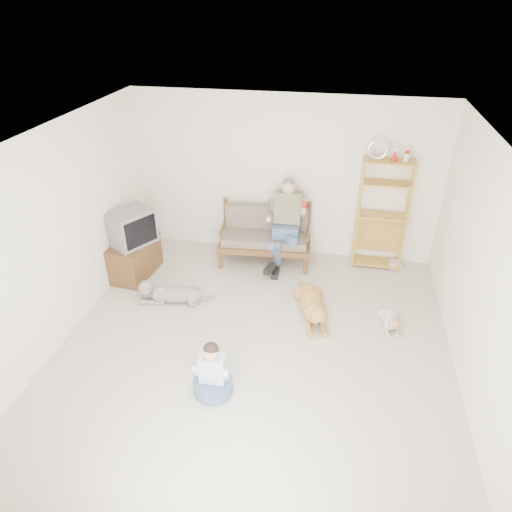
% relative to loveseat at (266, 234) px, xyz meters
% --- Properties ---
extents(floor, '(5.50, 5.50, 0.00)m').
position_rel_loveseat_xyz_m(floor, '(0.24, -2.36, -0.49)').
color(floor, beige).
rests_on(floor, ground).
extents(ceiling, '(5.50, 5.50, 0.00)m').
position_rel_loveseat_xyz_m(ceiling, '(0.24, -2.36, 2.21)').
color(ceiling, silver).
rests_on(ceiling, ground).
extents(wall_back, '(5.00, 0.00, 5.00)m').
position_rel_loveseat_xyz_m(wall_back, '(0.24, 0.39, 0.86)').
color(wall_back, white).
rests_on(wall_back, ground).
extents(wall_front, '(5.00, 0.00, 5.00)m').
position_rel_loveseat_xyz_m(wall_front, '(0.24, -5.11, 0.86)').
color(wall_front, white).
rests_on(wall_front, ground).
extents(wall_left, '(0.00, 5.50, 5.50)m').
position_rel_loveseat_xyz_m(wall_left, '(-2.26, -2.36, 0.86)').
color(wall_left, white).
rests_on(wall_left, ground).
extents(wall_right, '(0.00, 5.50, 5.50)m').
position_rel_loveseat_xyz_m(wall_right, '(2.74, -2.36, 0.86)').
color(wall_right, white).
rests_on(wall_right, ground).
extents(loveseat, '(1.55, 0.81, 0.95)m').
position_rel_loveseat_xyz_m(loveseat, '(0.00, 0.00, 0.00)').
color(loveseat, brown).
rests_on(loveseat, ground).
extents(man, '(0.57, 0.81, 1.31)m').
position_rel_loveseat_xyz_m(man, '(0.33, -0.20, 0.20)').
color(man, slate).
rests_on(man, loveseat).
extents(etagere, '(0.81, 0.35, 2.12)m').
position_rel_loveseat_xyz_m(etagere, '(1.83, 0.19, 0.45)').
color(etagere, gold).
rests_on(etagere, ground).
extents(book_stack, '(0.21, 0.16, 0.12)m').
position_rel_loveseat_xyz_m(book_stack, '(2.17, 0.14, -0.42)').
color(book_stack, silver).
rests_on(book_stack, ground).
extents(tv_stand, '(0.59, 0.95, 0.60)m').
position_rel_loveseat_xyz_m(tv_stand, '(-1.99, -0.84, -0.19)').
color(tv_stand, brown).
rests_on(tv_stand, ground).
extents(crt_tv, '(0.77, 0.82, 0.54)m').
position_rel_loveseat_xyz_m(crt_tv, '(-1.96, -0.86, 0.38)').
color(crt_tv, slate).
rests_on(crt_tv, tv_stand).
extents(wall_outlet, '(0.12, 0.02, 0.08)m').
position_rel_loveseat_xyz_m(wall_outlet, '(-1.01, 0.38, -0.19)').
color(wall_outlet, silver).
rests_on(wall_outlet, ground).
extents(golden_retriever, '(0.55, 1.30, 0.41)m').
position_rel_loveseat_xyz_m(golden_retriever, '(0.91, -1.39, -0.32)').
color(golden_retriever, '#B7733F').
rests_on(golden_retriever, ground).
extents(shaggy_dog, '(1.17, 0.42, 0.35)m').
position_rel_loveseat_xyz_m(shaggy_dog, '(-1.19, -1.46, -0.34)').
color(shaggy_dog, silver).
rests_on(shaggy_dog, ground).
extents(terrier, '(0.25, 0.69, 0.26)m').
position_rel_loveseat_xyz_m(terrier, '(2.00, -1.46, -0.38)').
color(terrier, silver).
rests_on(terrier, ground).
extents(child, '(0.45, 0.45, 0.72)m').
position_rel_loveseat_xyz_m(child, '(-0.08, -3.03, -0.23)').
color(child, slate).
rests_on(child, ground).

